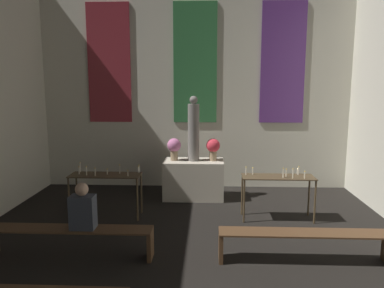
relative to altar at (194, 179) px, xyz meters
The scene contains 10 objects.
wall_back 2.39m from the altar, 90.00° to the left, with size 7.76×0.16×5.13m.
altar is the anchor object (origin of this frame).
statue 1.12m from the altar, ahead, with size 0.25×0.25×1.45m.
flower_vase_left 0.86m from the altar, behind, with size 0.31×0.31×0.50m.
flower_vase_right 0.86m from the altar, ahead, with size 0.31×0.31×0.50m.
candle_rack_left 2.13m from the altar, 142.07° to the right, with size 1.37×0.49×1.05m.
candle_rack_right 2.13m from the altar, 37.91° to the right, with size 1.37×0.49×1.04m.
pew_back_left 3.51m from the altar, 119.69° to the right, with size 2.49×0.36×0.46m.
pew_back_right 3.51m from the altar, 60.31° to the right, with size 2.49×0.36×0.46m.
person_seated 3.43m from the altar, 116.53° to the right, with size 0.36×0.24×0.70m.
Camera 1 is at (0.32, 0.22, 2.60)m, focal length 35.00 mm.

